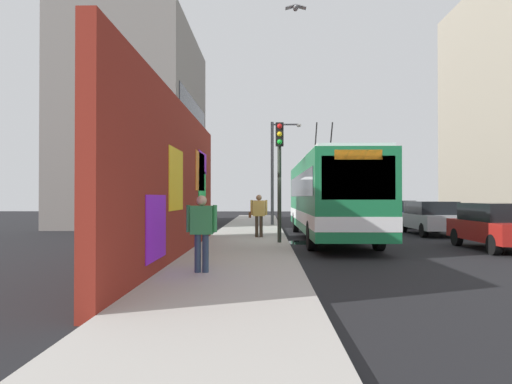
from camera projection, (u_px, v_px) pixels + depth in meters
The scene contains 13 objects.
ground_plane at pixel (288, 244), 17.24m from camera, with size 80.00×80.00×0.00m, color black.
sidewalk_slab at pixel (246, 242), 17.27m from camera, with size 48.00×3.20×0.15m, color #ADA8A0.
graffiti_wall at pixel (178, 182), 12.99m from camera, with size 13.28×0.32×4.45m.
building_far_left at pixel (138, 130), 30.02m from camera, with size 11.81×7.30×12.44m.
city_bus at pixel (328, 195), 19.26m from camera, with size 12.48×2.51×5.15m.
parked_car_red at pixel (498, 225), 15.44m from camera, with size 4.15×1.87×1.58m.
parked_car_silver at pixel (431, 217), 21.71m from camera, with size 4.49×1.94×1.58m.
parked_car_navy at pixel (395, 213), 27.74m from camera, with size 4.94×1.85×1.58m.
pedestrian_near_wall at pixel (202, 227), 9.94m from camera, with size 0.22×0.67×1.67m.
pedestrian_midblock at pixel (259, 212), 18.71m from camera, with size 0.23×0.76×1.73m.
traffic_light at pixel (279, 162), 16.43m from camera, with size 0.49×0.28×4.32m.
street_lamp at pixel (276, 165), 27.18m from camera, with size 0.44×1.81×6.11m.
curbside_puddle at pixel (303, 243), 17.94m from camera, with size 1.61×1.61×0.00m, color black.
Camera 1 is at (-17.28, 0.85, 1.78)m, focal length 32.13 mm.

